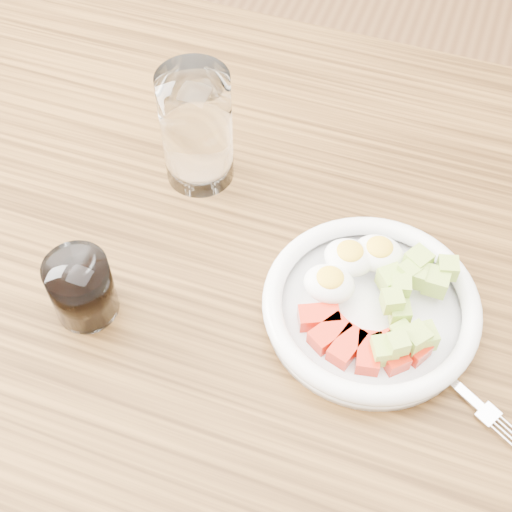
{
  "coord_description": "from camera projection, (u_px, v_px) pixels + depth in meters",
  "views": [
    {
      "loc": [
        0.14,
        -0.41,
        1.4
      ],
      "look_at": [
        -0.01,
        0.01,
        0.8
      ],
      "focal_mm": 50.0,
      "sensor_mm": 36.0,
      "label": 1
    }
  ],
  "objects": [
    {
      "name": "bowl",
      "position": [
        371.0,
        303.0,
        0.72
      ],
      "size": [
        0.22,
        0.22,
        0.06
      ],
      "color": "white",
      "rests_on": "dining_table"
    },
    {
      "name": "water_glass",
      "position": [
        197.0,
        129.0,
        0.8
      ],
      "size": [
        0.08,
        0.08,
        0.14
      ],
      "primitive_type": "cylinder",
      "color": "white",
      "rests_on": "dining_table"
    },
    {
      "name": "coffee_glass",
      "position": [
        82.0,
        288.0,
        0.72
      ],
      "size": [
        0.06,
        0.06,
        0.07
      ],
      "color": "white",
      "rests_on": "dining_table"
    },
    {
      "name": "dining_table",
      "position": [
        261.0,
        329.0,
        0.85
      ],
      "size": [
        1.5,
        0.9,
        0.77
      ],
      "color": "brown",
      "rests_on": "ground"
    },
    {
      "name": "ground",
      "position": [
        259.0,
        503.0,
        1.39
      ],
      "size": [
        4.0,
        4.0,
        0.0
      ],
      "primitive_type": "plane",
      "color": "brown",
      "rests_on": "ground"
    },
    {
      "name": "fork",
      "position": [
        427.0,
        360.0,
        0.7
      ],
      "size": [
        0.17,
        0.11,
        0.01
      ],
      "color": "black",
      "rests_on": "dining_table"
    }
  ]
}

